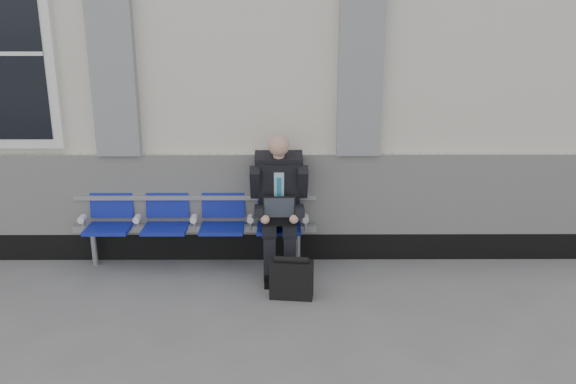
{
  "coord_description": "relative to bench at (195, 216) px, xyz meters",
  "views": [
    {
      "loc": [
        3.34,
        -5.1,
        2.92
      ],
      "look_at": [
        3.36,
        0.9,
        0.96
      ],
      "focal_mm": 40.0,
      "sensor_mm": 36.0,
      "label": 1
    }
  ],
  "objects": [
    {
      "name": "station_building",
      "position": [
        -2.39,
        2.15,
        1.67
      ],
      "size": [
        14.4,
        4.4,
        4.49
      ],
      "color": "silver",
      "rests_on": "ground"
    },
    {
      "name": "bench",
      "position": [
        0.0,
        0.0,
        0.0
      ],
      "size": [
        2.6,
        0.47,
        0.91
      ],
      "color": "#9EA0A3",
      "rests_on": "ground"
    },
    {
      "name": "businessman",
      "position": [
        0.9,
        -0.14,
        0.24
      ],
      "size": [
        0.6,
        0.81,
        1.47
      ],
      "color": "black",
      "rests_on": "ground"
    },
    {
      "name": "briefcase",
      "position": [
        1.03,
        -0.79,
        -0.36
      ],
      "size": [
        0.43,
        0.22,
        0.43
      ],
      "color": "black",
      "rests_on": "ground"
    }
  ]
}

